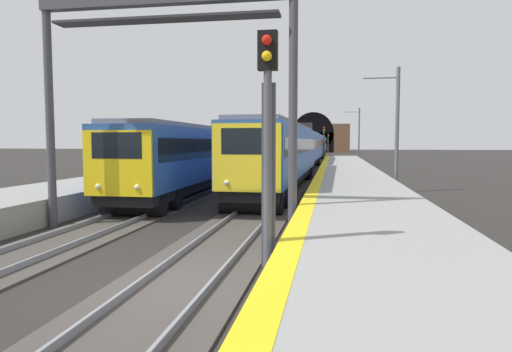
{
  "coord_description": "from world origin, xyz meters",
  "views": [
    {
      "loc": [
        -8.62,
        -3.08,
        2.96
      ],
      "look_at": [
        10.37,
        0.17,
        1.48
      ],
      "focal_mm": 31.79,
      "sensor_mm": 36.0,
      "label": 1
    }
  ],
  "objects_px": {
    "railway_signal_mid": "(324,141)",
    "railway_signal_far": "(328,142)",
    "train_main_approaching": "(309,147)",
    "train_adjacent_platform": "(256,149)",
    "catenary_mast_far": "(397,128)",
    "overhead_signal_gantry": "(165,55)",
    "railway_signal_near": "(268,140)",
    "catenary_mast_near": "(359,134)"
  },
  "relations": [
    {
      "from": "train_adjacent_platform",
      "to": "railway_signal_far",
      "type": "distance_m",
      "value": 63.02
    },
    {
      "from": "railway_signal_far",
      "to": "catenary_mast_far",
      "type": "relative_size",
      "value": 0.67
    },
    {
      "from": "railway_signal_mid",
      "to": "railway_signal_far",
      "type": "xyz_separation_m",
      "value": [
        47.14,
        0.0,
        -0.08
      ]
    },
    {
      "from": "railway_signal_mid",
      "to": "train_adjacent_platform",
      "type": "bearing_deg",
      "value": -22.62
    },
    {
      "from": "railway_signal_mid",
      "to": "railway_signal_far",
      "type": "relative_size",
      "value": 1.03
    },
    {
      "from": "train_main_approaching",
      "to": "railway_signal_near",
      "type": "distance_m",
      "value": 49.4
    },
    {
      "from": "train_adjacent_platform",
      "to": "catenary_mast_near",
      "type": "xyz_separation_m",
      "value": [
        21.6,
        -11.31,
        1.82
      ]
    },
    {
      "from": "train_adjacent_platform",
      "to": "railway_signal_near",
      "type": "bearing_deg",
      "value": 9.44
    },
    {
      "from": "catenary_mast_near",
      "to": "train_main_approaching",
      "type": "bearing_deg",
      "value": 143.49
    },
    {
      "from": "overhead_signal_gantry",
      "to": "catenary_mast_near",
      "type": "bearing_deg",
      "value": -9.61
    },
    {
      "from": "train_main_approaching",
      "to": "railway_signal_far",
      "type": "bearing_deg",
      "value": 178.86
    },
    {
      "from": "catenary_mast_near",
      "to": "railway_signal_near",
      "type": "bearing_deg",
      "value": 175.26
    },
    {
      "from": "train_adjacent_platform",
      "to": "railway_signal_far",
      "type": "height_order",
      "value": "railway_signal_far"
    },
    {
      "from": "railway_signal_far",
      "to": "overhead_signal_gantry",
      "type": "relative_size",
      "value": 0.56
    },
    {
      "from": "train_main_approaching",
      "to": "railway_signal_mid",
      "type": "height_order",
      "value": "railway_signal_mid"
    },
    {
      "from": "railway_signal_near",
      "to": "catenary_mast_far",
      "type": "relative_size",
      "value": 0.71
    },
    {
      "from": "catenary_mast_far",
      "to": "train_main_approaching",
      "type": "bearing_deg",
      "value": 12.09
    },
    {
      "from": "train_main_approaching",
      "to": "railway_signal_mid",
      "type": "relative_size",
      "value": 16.74
    },
    {
      "from": "railway_signal_near",
      "to": "railway_signal_far",
      "type": "relative_size",
      "value": 1.06
    },
    {
      "from": "train_adjacent_platform",
      "to": "railway_signal_far",
      "type": "bearing_deg",
      "value": 173.53
    },
    {
      "from": "train_main_approaching",
      "to": "railway_signal_far",
      "type": "height_order",
      "value": "train_main_approaching"
    },
    {
      "from": "railway_signal_mid",
      "to": "railway_signal_far",
      "type": "bearing_deg",
      "value": -180.0
    },
    {
      "from": "railway_signal_far",
      "to": "overhead_signal_gantry",
      "type": "bearing_deg",
      "value": -2.52
    },
    {
      "from": "train_main_approaching",
      "to": "catenary_mast_far",
      "type": "xyz_separation_m",
      "value": [
        -30.99,
        -6.64,
        1.41
      ]
    },
    {
      "from": "train_main_approaching",
      "to": "railway_signal_near",
      "type": "bearing_deg",
      "value": 3.02
    },
    {
      "from": "railway_signal_mid",
      "to": "railway_signal_near",
      "type": "bearing_deg",
      "value": 0.0
    },
    {
      "from": "catenary_mast_near",
      "to": "catenary_mast_far",
      "type": "bearing_deg",
      "value": -180.0
    },
    {
      "from": "train_adjacent_platform",
      "to": "railway_signal_mid",
      "type": "distance_m",
      "value": 16.86
    },
    {
      "from": "train_main_approaching",
      "to": "railway_signal_near",
      "type": "height_order",
      "value": "railway_signal_near"
    },
    {
      "from": "train_main_approaching",
      "to": "railway_signal_far",
      "type": "distance_m",
      "value": 50.08
    },
    {
      "from": "railway_signal_far",
      "to": "catenary_mast_near",
      "type": "relative_size",
      "value": 0.62
    },
    {
      "from": "railway_signal_mid",
      "to": "train_main_approaching",
      "type": "bearing_deg",
      "value": -31.79
    },
    {
      "from": "train_adjacent_platform",
      "to": "catenary_mast_near",
      "type": "relative_size",
      "value": 7.89
    },
    {
      "from": "railway_signal_far",
      "to": "overhead_signal_gantry",
      "type": "xyz_separation_m",
      "value": [
        -94.07,
        4.14,
        2.81
      ]
    },
    {
      "from": "train_main_approaching",
      "to": "train_adjacent_platform",
      "type": "distance_m",
      "value": 13.47
    },
    {
      "from": "railway_signal_far",
      "to": "catenary_mast_near",
      "type": "distance_m",
      "value": 41.38
    },
    {
      "from": "train_adjacent_platform",
      "to": "catenary_mast_far",
      "type": "distance_m",
      "value": 21.61
    },
    {
      "from": "overhead_signal_gantry",
      "to": "railway_signal_far",
      "type": "bearing_deg",
      "value": -2.52
    },
    {
      "from": "railway_signal_near",
      "to": "catenary_mast_near",
      "type": "xyz_separation_m",
      "value": [
        58.32,
        -4.83,
        1.03
      ]
    },
    {
      "from": "catenary_mast_far",
      "to": "railway_signal_near",
      "type": "bearing_deg",
      "value": 165.25
    },
    {
      "from": "railway_signal_mid",
      "to": "overhead_signal_gantry",
      "type": "xyz_separation_m",
      "value": [
        -46.93,
        4.14,
        2.73
      ]
    },
    {
      "from": "train_main_approaching",
      "to": "railway_signal_far",
      "type": "xyz_separation_m",
      "value": [
        50.05,
        -1.8,
        0.63
      ]
    }
  ]
}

